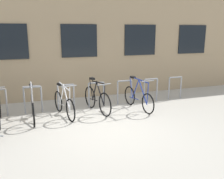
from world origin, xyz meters
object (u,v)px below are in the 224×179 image
bicycle_blue (138,97)px  bicycle_white (64,104)px  bicycle_silver (33,107)px  bicycle_black (97,99)px

bicycle_blue → bicycle_white: 2.36m
bicycle_blue → bicycle_white: size_ratio=1.03×
bicycle_blue → bicycle_silver: 3.24m
bicycle_silver → bicycle_white: 0.88m
bicycle_silver → bicycle_white: size_ratio=0.97×
bicycle_white → bicycle_blue: bearing=-2.0°
bicycle_blue → bicycle_black: bicycle_black is taller
bicycle_black → bicycle_silver: bearing=-175.3°
bicycle_silver → bicycle_black: size_ratio=0.96×
bicycle_silver → bicycle_white: bicycle_silver is taller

